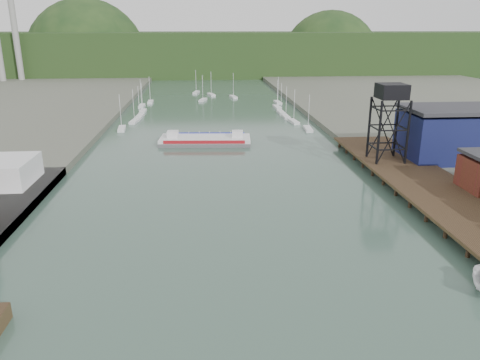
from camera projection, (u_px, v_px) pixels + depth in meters
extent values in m
cube|color=black|center=(421.00, 180.00, 87.39)|extent=(14.00, 70.00, 0.50)
cylinder|color=black|center=(390.00, 186.00, 87.27)|extent=(0.60, 0.60, 2.20)
cylinder|color=black|center=(451.00, 184.00, 88.20)|extent=(0.60, 0.60, 2.20)
cylinder|color=black|center=(379.00, 133.00, 94.38)|extent=(0.50, 0.50, 13.00)
cylinder|color=black|center=(408.00, 133.00, 94.85)|extent=(0.50, 0.50, 13.00)
cylinder|color=black|center=(369.00, 127.00, 100.07)|extent=(0.50, 0.50, 13.00)
cylinder|color=black|center=(396.00, 127.00, 100.53)|extent=(0.50, 0.50, 13.00)
cube|color=black|center=(392.00, 91.00, 94.97)|extent=(5.50, 5.50, 3.00)
cube|color=#0D133B|center=(451.00, 136.00, 101.15)|extent=(20.00, 14.00, 10.00)
cube|color=#2D2D33|center=(455.00, 109.00, 99.31)|extent=(20.50, 14.50, 0.80)
cube|color=silver|center=(122.00, 129.00, 138.70)|extent=(2.67, 7.65, 0.90)
cube|color=silver|center=(135.00, 121.00, 149.68)|extent=(2.81, 7.67, 0.90)
cube|color=silver|center=(140.00, 116.00, 158.12)|extent=(2.35, 7.59, 0.90)
cube|color=silver|center=(143.00, 111.00, 167.51)|extent=(2.01, 7.50, 0.90)
cube|color=silver|center=(142.00, 106.00, 178.97)|extent=(2.00, 7.50, 0.90)
cube|color=silver|center=(150.00, 102.00, 188.47)|extent=(2.16, 7.54, 0.90)
cube|color=silver|center=(308.00, 129.00, 138.34)|extent=(2.53, 7.62, 0.90)
cube|color=silver|center=(294.00, 122.00, 149.05)|extent=(2.76, 7.67, 0.90)
cube|color=silver|center=(286.00, 117.00, 157.29)|extent=(2.22, 7.56, 0.90)
cube|color=silver|center=(281.00, 112.00, 165.80)|extent=(2.18, 7.54, 0.90)
cube|color=silver|center=(277.00, 107.00, 176.34)|extent=(2.46, 7.61, 0.90)
cube|color=silver|center=(278.00, 102.00, 187.50)|extent=(2.48, 7.61, 0.90)
cube|color=silver|center=(203.00, 100.00, 193.73)|extent=(3.78, 7.76, 0.90)
cube|color=silver|center=(233.00, 97.00, 202.33)|extent=(3.31, 7.74, 0.90)
cube|color=silver|center=(211.00, 95.00, 209.18)|extent=(3.76, 7.76, 0.90)
cube|color=silver|center=(196.00, 92.00, 216.24)|extent=(3.40, 7.74, 0.90)
cylinder|color=gray|center=(14.00, 25.00, 247.96)|extent=(3.20, 3.20, 60.00)
cube|color=black|center=(206.00, 53.00, 322.99)|extent=(500.00, 120.00, 28.00)
sphere|color=black|center=(88.00, 60.00, 318.07)|extent=(80.00, 80.00, 80.00)
sphere|color=black|center=(329.00, 61.00, 341.26)|extent=(70.00, 70.00, 70.00)
cube|color=#545557|center=(205.00, 142.00, 122.44)|extent=(24.02, 10.99, 0.94)
cube|color=silver|center=(205.00, 139.00, 122.18)|extent=(24.02, 10.99, 0.75)
cube|color=#A3121A|center=(204.00, 142.00, 117.62)|extent=(20.57, 1.59, 0.84)
cube|color=#161B99|center=(206.00, 134.00, 126.61)|extent=(20.57, 1.59, 0.84)
cube|color=silver|center=(173.00, 134.00, 121.74)|extent=(3.00, 3.00, 1.87)
cube|color=silver|center=(237.00, 134.00, 121.91)|extent=(3.00, 3.00, 1.87)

